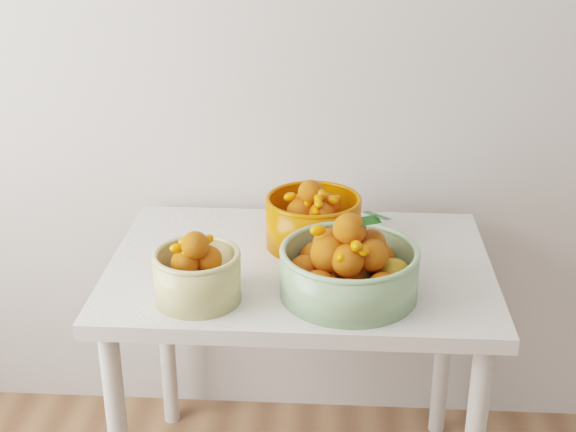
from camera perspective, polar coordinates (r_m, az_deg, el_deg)
name	(u,v)px	position (r m, az deg, el deg)	size (l,w,h in m)	color
table	(300,294)	(2.15, 0.85, -5.58)	(1.00, 0.70, 0.75)	silver
bowl_cream	(197,274)	(1.92, -6.46, -4.11)	(0.22, 0.22, 0.18)	tan
bowl_green	(349,267)	(1.93, 4.33, -3.62)	(0.36, 0.36, 0.22)	#82AC77
bowl_orange	(313,220)	(2.18, 1.79, -0.25)	(0.30, 0.30, 0.19)	#C44901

